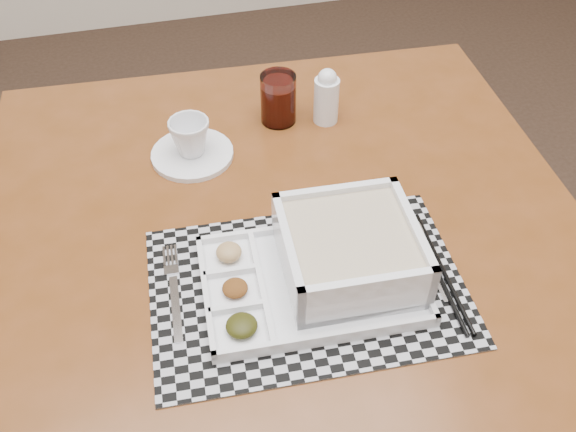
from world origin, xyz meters
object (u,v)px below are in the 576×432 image
at_px(dining_table, 285,258).
at_px(creamer_bottle, 326,97).
at_px(juice_glass, 278,100).
at_px(serving_tray, 339,259).
at_px(cup, 190,137).

bearing_deg(dining_table, creamer_bottle, 60.64).
bearing_deg(dining_table, juice_glass, 78.16).
bearing_deg(serving_tray, juice_glass, 88.93).
distance_m(cup, creamer_bottle, 0.27).
height_order(dining_table, cup, cup).
bearing_deg(cup, creamer_bottle, 3.56).
relative_size(juice_glass, creamer_bottle, 0.88).
distance_m(dining_table, juice_glass, 0.32).
distance_m(cup, juice_glass, 0.19).
distance_m(dining_table, serving_tray, 0.17).
xyz_separation_m(dining_table, juice_glass, (0.06, 0.29, 0.12)).
height_order(cup, juice_glass, juice_glass).
bearing_deg(serving_tray, creamer_bottle, 75.95).
bearing_deg(cup, serving_tray, -69.55).
relative_size(dining_table, cup, 14.25).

